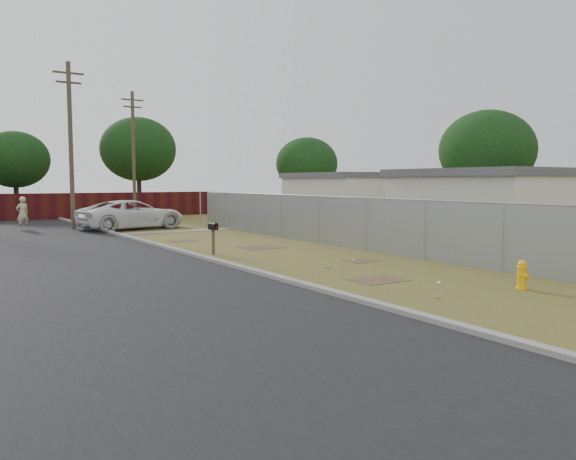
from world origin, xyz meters
TOP-DOWN VIEW (x-y plane):
  - ground at (0.00, 0.00)m, footprint 120.00×120.00m
  - street at (-6.76, 8.05)m, footprint 15.10×60.00m
  - chainlink_fence at (3.12, 1.03)m, footprint 0.10×27.06m
  - privacy_fence at (-6.00, 25.00)m, footprint 30.00×0.12m
  - utility_poles at (-3.67, 20.67)m, footprint 12.60×8.24m
  - houses at (9.70, 3.13)m, footprint 9.30×17.24m
  - horizon_trees at (0.84, 23.56)m, footprint 33.32×31.94m
  - fire_hydrant at (1.28, -7.89)m, footprint 0.33×0.33m
  - mailbox at (-2.18, 2.15)m, footprint 0.21×0.50m
  - pickup_truck at (-1.26, 14.25)m, footprint 6.16×3.68m
  - pedestrian at (-6.44, 16.59)m, footprint 0.76×0.62m
  - scattered_litter at (-0.23, -4.62)m, footprint 2.37×5.69m

SIDE VIEW (x-z plane):
  - ground at x=0.00m, z-range 0.00..0.00m
  - street at x=-6.76m, z-range -0.04..0.08m
  - scattered_litter at x=-0.23m, z-range 0.01..0.08m
  - fire_hydrant at x=1.28m, z-range -0.02..0.72m
  - chainlink_fence at x=3.12m, z-range -0.21..1.81m
  - pickup_truck at x=-1.26m, z-range 0.00..1.60m
  - privacy_fence at x=-6.00m, z-range 0.00..1.80m
  - pedestrian at x=-6.44m, z-range 0.00..1.80m
  - mailbox at x=-2.18m, z-range 0.33..1.49m
  - houses at x=9.70m, z-range 0.01..3.11m
  - horizon_trees at x=0.84m, z-range 0.74..8.52m
  - utility_poles at x=-3.67m, z-range 0.19..9.19m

